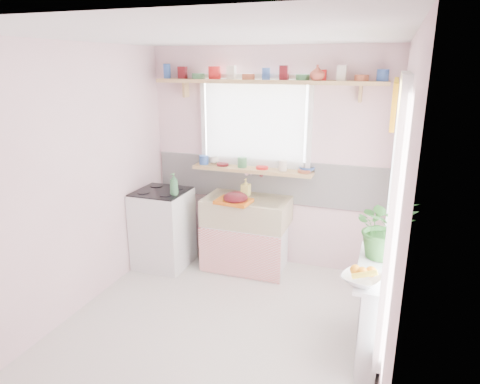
% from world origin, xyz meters
% --- Properties ---
extents(room, '(3.20, 3.20, 3.20)m').
position_xyz_m(room, '(0.66, 0.86, 1.37)').
color(room, silver).
rests_on(room, ground).
extents(sink_unit, '(0.95, 0.65, 1.11)m').
position_xyz_m(sink_unit, '(-0.15, 1.29, 0.43)').
color(sink_unit, white).
rests_on(sink_unit, ground).
extents(cooker, '(0.58, 0.58, 0.93)m').
position_xyz_m(cooker, '(-1.10, 1.05, 0.46)').
color(cooker, white).
rests_on(cooker, ground).
extents(radiator_ledge, '(0.22, 0.95, 0.78)m').
position_xyz_m(radiator_ledge, '(1.30, 0.20, 0.40)').
color(radiator_ledge, white).
rests_on(radiator_ledge, ground).
extents(windowsill, '(1.40, 0.22, 0.04)m').
position_xyz_m(windowsill, '(-0.15, 1.48, 1.14)').
color(windowsill, tan).
rests_on(windowsill, room).
extents(pine_shelf, '(2.52, 0.24, 0.04)m').
position_xyz_m(pine_shelf, '(0.00, 1.47, 2.12)').
color(pine_shelf, tan).
rests_on(pine_shelf, room).
extents(shelf_crockery, '(2.47, 0.11, 0.12)m').
position_xyz_m(shelf_crockery, '(-0.02, 1.47, 2.19)').
color(shelf_crockery, '#3359A5').
rests_on(shelf_crockery, pine_shelf).
extents(sill_crockery, '(1.35, 0.11, 0.12)m').
position_xyz_m(sill_crockery, '(-0.20, 1.48, 1.21)').
color(sill_crockery, '#3359A5').
rests_on(sill_crockery, windowsill).
extents(dish_tray, '(0.39, 0.31, 0.04)m').
position_xyz_m(dish_tray, '(-0.24, 1.10, 0.87)').
color(dish_tray, orange).
rests_on(dish_tray, sink_unit).
extents(colander, '(0.31, 0.31, 0.12)m').
position_xyz_m(colander, '(-0.21, 1.10, 0.91)').
color(colander, '#4E0D14').
rests_on(colander, sink_unit).
extents(jade_plant, '(0.58, 0.54, 0.52)m').
position_xyz_m(jade_plant, '(1.33, 0.39, 1.04)').
color(jade_plant, '#2F6729').
rests_on(jade_plant, radiator_ledge).
extents(fruit_bowl, '(0.35, 0.35, 0.07)m').
position_xyz_m(fruit_bowl, '(1.21, -0.13, 0.81)').
color(fruit_bowl, white).
rests_on(fruit_bowl, radiator_ledge).
extents(herb_pot, '(0.11, 0.08, 0.19)m').
position_xyz_m(herb_pot, '(1.33, 0.32, 0.87)').
color(herb_pot, '#285C24').
rests_on(herb_pot, radiator_ledge).
extents(soap_bottle_sink, '(0.10, 0.10, 0.20)m').
position_xyz_m(soap_bottle_sink, '(-0.20, 1.40, 0.95)').
color(soap_bottle_sink, '#E9D967').
rests_on(soap_bottle_sink, sink_unit).
extents(sill_cup, '(0.13, 0.13, 0.09)m').
position_xyz_m(sill_cup, '(-0.64, 1.54, 1.20)').
color(sill_cup, white).
rests_on(sill_cup, windowsill).
extents(sill_bowl, '(0.22, 0.22, 0.05)m').
position_xyz_m(sill_bowl, '(0.47, 1.54, 1.19)').
color(sill_bowl, '#3258A5').
rests_on(sill_bowl, windowsill).
extents(shelf_vase, '(0.20, 0.20, 0.16)m').
position_xyz_m(shelf_vase, '(0.55, 1.41, 2.22)').
color(shelf_vase, '#AC4835').
rests_on(shelf_vase, pine_shelf).
extents(cooker_bottle, '(0.12, 0.12, 0.25)m').
position_xyz_m(cooker_bottle, '(-0.88, 0.96, 1.04)').
color(cooker_bottle, '#3A7448').
rests_on(cooker_bottle, cooker).
extents(fruit, '(0.20, 0.14, 0.10)m').
position_xyz_m(fruit, '(1.22, -0.12, 0.87)').
color(fruit, orange).
rests_on(fruit, fruit_bowl).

